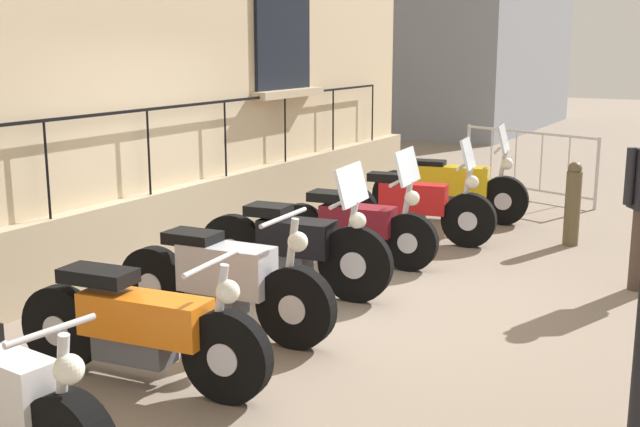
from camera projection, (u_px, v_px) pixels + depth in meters
name	position (u px, v px, depth m)	size (l,w,h in m)	color
ground_plane	(313.00, 294.00, 7.66)	(60.00, 60.00, 0.00)	gray
motorcycle_white	(0.00, 403.00, 4.46)	(1.91, 0.56, 0.95)	black
motorcycle_orange	(141.00, 329.00, 5.55)	(2.02, 0.67, 0.97)	black
motorcycle_silver	(224.00, 283.00, 6.53)	(2.03, 0.71, 1.06)	black
motorcycle_black	(295.00, 247.00, 7.60)	(2.00, 0.74, 1.28)	black
motorcycle_maroon	(356.00, 226.00, 8.62)	(1.87, 0.73, 1.29)	black
motorcycle_red	(411.00, 207.00, 9.62)	(2.09, 0.57, 1.28)	black
motorcycle_yellow	(451.00, 188.00, 10.76)	(2.10, 0.67, 1.32)	black
crowd_barrier	(528.00, 162.00, 12.30)	(2.24, 0.85, 1.05)	#B7B7BF
bollard	(573.00, 203.00, 9.43)	(0.18, 0.18, 1.00)	brown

